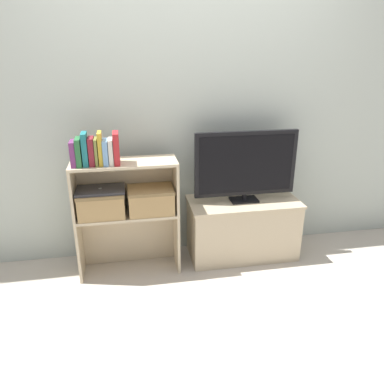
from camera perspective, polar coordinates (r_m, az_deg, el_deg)
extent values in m
plane|color=#BCB2A3|center=(3.03, 0.49, -12.08)|extent=(16.00, 16.00, 0.00)
cube|color=#B2BCB2|center=(3.00, -1.07, 12.39)|extent=(10.00, 0.05, 2.40)
cube|color=#CCB793|center=(3.18, 7.66, -5.59)|extent=(0.88, 0.41, 0.48)
cube|color=#CCB793|center=(3.08, 7.89, -1.47)|extent=(0.90, 0.43, 0.02)
cube|color=black|center=(3.07, 7.91, -1.17)|extent=(0.22, 0.14, 0.01)
cylinder|color=black|center=(3.06, 7.93, -0.69)|extent=(0.04, 0.04, 0.04)
cube|color=black|center=(2.97, 8.20, 4.29)|extent=(0.82, 0.03, 0.52)
cube|color=black|center=(2.95, 8.32, 4.18)|extent=(0.75, 0.00, 0.45)
cube|color=#CCB793|center=(3.01, -16.70, -7.82)|extent=(0.02, 0.28, 0.49)
cube|color=#CCB793|center=(3.00, -2.37, -6.90)|extent=(0.02, 0.28, 0.49)
cube|color=#CCB793|center=(3.10, -9.60, -6.26)|extent=(0.72, 0.02, 0.49)
cube|color=#CCB793|center=(2.88, -9.82, -3.26)|extent=(0.72, 0.28, 0.02)
cube|color=#CCB793|center=(2.82, -17.65, 0.16)|extent=(0.02, 0.28, 0.40)
cube|color=#CCB793|center=(2.82, -2.51, 1.15)|extent=(0.02, 0.28, 0.40)
cube|color=#CCB793|center=(2.92, -10.13, 1.55)|extent=(0.72, 0.02, 0.40)
cube|color=#CCB793|center=(2.74, -10.34, 4.39)|extent=(0.72, 0.28, 0.02)
cube|color=#6B2D66|center=(2.69, -17.64, 5.60)|extent=(0.03, 0.13, 0.17)
cube|color=#286638|center=(2.68, -16.87, 5.85)|extent=(0.04, 0.14, 0.19)
cube|color=#1E7075|center=(2.68, -15.99, 6.28)|extent=(0.04, 0.13, 0.23)
cube|color=maroon|center=(2.68, -15.06, 6.00)|extent=(0.04, 0.12, 0.19)
cube|color=olive|center=(2.67, -14.37, 5.98)|extent=(0.02, 0.13, 0.19)
cube|color=gold|center=(2.67, -13.80, 6.46)|extent=(0.03, 0.12, 0.23)
cube|color=#709ECC|center=(2.67, -13.04, 5.92)|extent=(0.03, 0.14, 0.17)
cube|color=silver|center=(2.67, -12.25, 6.05)|extent=(0.03, 0.13, 0.18)
cube|color=#B22328|center=(2.66, -11.45, 6.56)|extent=(0.04, 0.15, 0.22)
cube|color=tan|center=(2.83, -13.62, -1.68)|extent=(0.33, 0.24, 0.19)
cube|color=olive|center=(2.80, -13.76, -0.11)|extent=(0.34, 0.25, 0.02)
cube|color=tan|center=(2.83, -6.28, -1.20)|extent=(0.33, 0.24, 0.19)
cube|color=olive|center=(2.80, -6.35, 0.37)|extent=(0.34, 0.25, 0.02)
cube|color=#2D2D33|center=(2.79, -13.80, 0.31)|extent=(0.35, 0.22, 0.02)
cylinder|color=#99999E|center=(2.79, -13.82, 0.53)|extent=(0.02, 0.02, 0.00)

